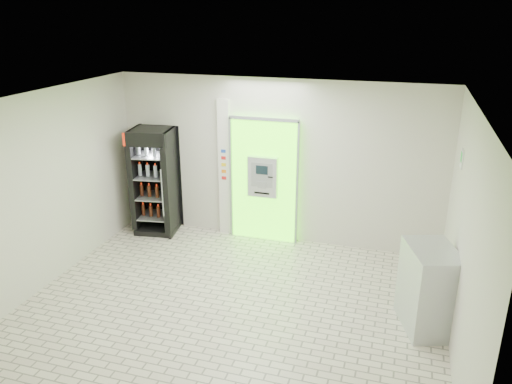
% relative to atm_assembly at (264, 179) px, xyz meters
% --- Properties ---
extents(ground, '(6.00, 6.00, 0.00)m').
position_rel_atm_assembly_xyz_m(ground, '(0.20, -2.41, -1.17)').
color(ground, beige).
rests_on(ground, ground).
extents(room_shell, '(6.00, 6.00, 6.00)m').
position_rel_atm_assembly_xyz_m(room_shell, '(0.20, -2.41, 0.67)').
color(room_shell, beige).
rests_on(room_shell, ground).
extents(atm_assembly, '(1.30, 0.24, 2.33)m').
position_rel_atm_assembly_xyz_m(atm_assembly, '(0.00, 0.00, 0.00)').
color(atm_assembly, '#4FF212').
rests_on(atm_assembly, ground).
extents(pillar, '(0.22, 0.11, 2.60)m').
position_rel_atm_assembly_xyz_m(pillar, '(-0.78, 0.04, 0.13)').
color(pillar, silver).
rests_on(pillar, ground).
extents(beverage_cooler, '(0.86, 0.81, 2.04)m').
position_rel_atm_assembly_xyz_m(beverage_cooler, '(-2.09, -0.25, -0.19)').
color(beverage_cooler, black).
rests_on(beverage_cooler, ground).
extents(steel_cabinet, '(0.85, 1.02, 1.18)m').
position_rel_atm_assembly_xyz_m(steel_cabinet, '(2.90, -2.08, -0.58)').
color(steel_cabinet, '#B8BBC0').
rests_on(steel_cabinet, ground).
extents(exit_sign, '(0.02, 0.22, 0.26)m').
position_rel_atm_assembly_xyz_m(exit_sign, '(3.19, -1.01, 0.95)').
color(exit_sign, white).
rests_on(exit_sign, room_shell).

